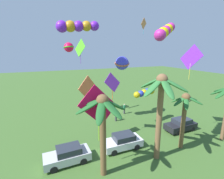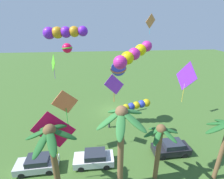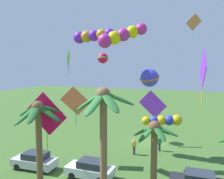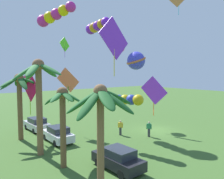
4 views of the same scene
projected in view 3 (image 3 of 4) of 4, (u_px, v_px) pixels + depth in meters
name	position (u px, v px, depth m)	size (l,w,h in m)	color
ground_plane	(152.00, 142.00, 28.33)	(120.00, 120.00, 0.00)	#3D6028
palm_tree_0	(154.00, 145.00, 15.11)	(2.92, 2.70, 5.67)	brown
palm_tree_1	(38.00, 123.00, 17.49)	(3.91, 3.89, 6.56)	brown
palm_tree_2	(103.00, 118.00, 15.65)	(4.00, 4.03, 7.74)	brown
parked_car_0	(90.00, 169.00, 19.31)	(3.91, 1.76, 1.51)	silver
parked_car_2	(35.00, 160.00, 21.02)	(3.96, 1.86, 1.51)	#BCBCC1
spectator_0	(134.00, 147.00, 24.39)	(0.43, 0.43, 1.59)	#38383D
spectator_1	(159.00, 143.00, 25.43)	(0.48, 0.39, 1.59)	#38383D
kite_tube_0	(92.00, 36.00, 25.19)	(4.83, 1.55, 1.40)	#701ED1
kite_diamond_1	(203.00, 70.00, 15.89)	(0.42, 2.71, 3.82)	#842BE0
kite_diamond_2	(194.00, 22.00, 23.38)	(1.48, 0.94, 2.41)	#DA7F3E
kite_tube_3	(121.00, 36.00, 15.84)	(3.00, 2.19, 1.71)	#C1258F
kite_ball_4	(150.00, 78.00, 24.13)	(2.55, 2.53, 1.85)	#3C3DD5
kite_tube_5	(163.00, 120.00, 21.02)	(3.45, 1.57, 0.99)	gold
kite_ball_6	(103.00, 58.00, 29.31)	(1.99, 1.99, 1.31)	#F00E46
kite_diamond_7	(153.00, 105.00, 27.33)	(3.09, 1.02, 4.48)	#A237E5
kite_diamond_8	(76.00, 102.00, 22.03)	(2.40, 1.54, 3.91)	#ED7645
kite_diamond_9	(46.00, 114.00, 18.37)	(3.33, 0.58, 4.70)	#D80C49
kite_diamond_10	(68.00, 58.00, 21.86)	(0.66, 1.53, 2.29)	#59D927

